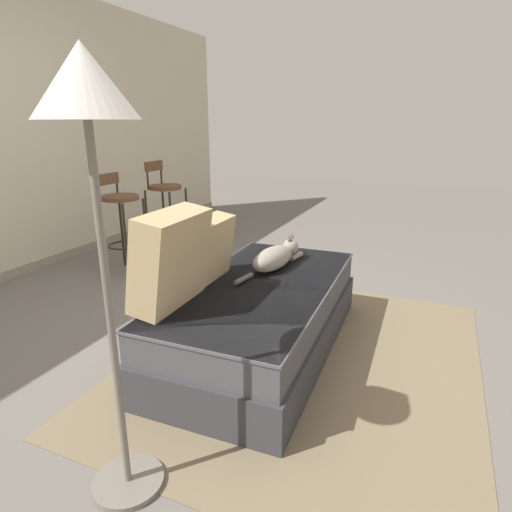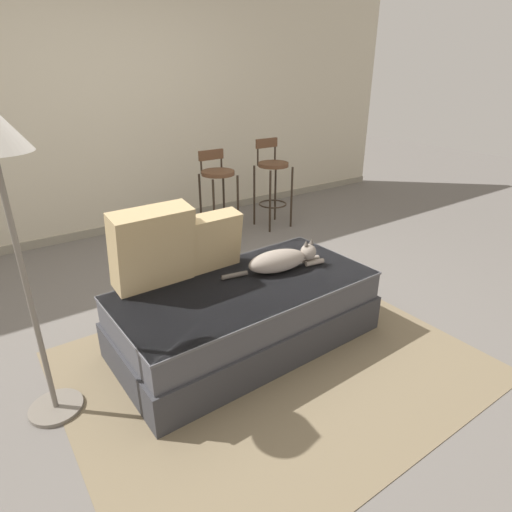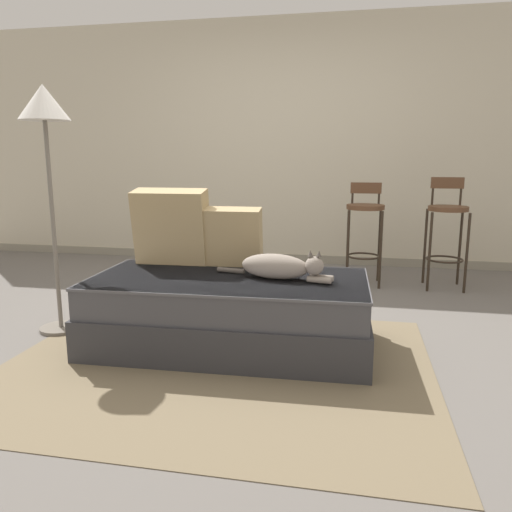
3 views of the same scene
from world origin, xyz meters
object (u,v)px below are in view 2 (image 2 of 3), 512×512
(throw_pillow_corner, at_px, (152,248))
(cat, at_px, (281,260))
(bar_stool_near_window, at_px, (218,186))
(couch, at_px, (246,313))
(throw_pillow_middle, at_px, (212,241))
(bar_stool_by_doorway, at_px, (272,176))

(throw_pillow_corner, distance_m, cat, 0.85)
(throw_pillow_corner, height_order, cat, throw_pillow_corner)
(bar_stool_near_window, bearing_deg, couch, -115.19)
(cat, bearing_deg, bar_stool_near_window, 73.29)
(couch, bearing_deg, throw_pillow_corner, 146.74)
(throw_pillow_corner, distance_m, bar_stool_near_window, 1.96)
(throw_pillow_middle, bearing_deg, couch, -81.00)
(couch, bearing_deg, throw_pillow_middle, 99.00)
(throw_pillow_middle, distance_m, cat, 0.48)
(bar_stool_near_window, relative_size, bar_stool_by_doorway, 0.95)
(throw_pillow_corner, bearing_deg, bar_stool_near_window, 48.11)
(bar_stool_near_window, distance_m, bar_stool_by_doorway, 0.71)
(throw_pillow_middle, xyz_separation_m, bar_stool_by_doorway, (1.59, 1.44, -0.06))
(couch, xyz_separation_m, bar_stool_by_doorway, (1.54, 1.77, 0.36))
(throw_pillow_corner, bearing_deg, throw_pillow_middle, 1.55)
(throw_pillow_middle, relative_size, cat, 0.54)
(couch, distance_m, bar_stool_near_window, 1.99)
(bar_stool_near_window, bearing_deg, bar_stool_by_doorway, 0.02)
(throw_pillow_corner, distance_m, bar_stool_by_doorway, 2.49)
(cat, bearing_deg, couch, -174.70)
(cat, height_order, bar_stool_near_window, bar_stool_near_window)
(bar_stool_near_window, xyz_separation_m, bar_stool_by_doorway, (0.71, 0.00, -0.00))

